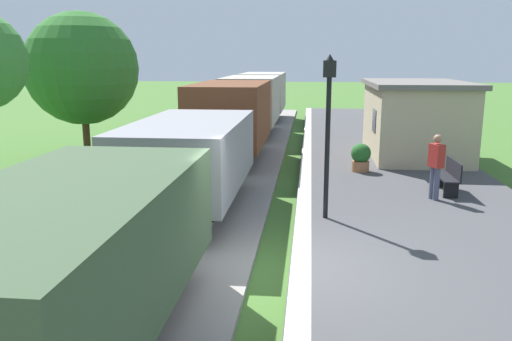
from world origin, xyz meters
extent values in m
plane|color=#3D6628|center=(0.00, 0.00, 0.00)|extent=(160.00, 160.00, 0.00)
cube|color=#424244|center=(3.20, 0.00, 0.12)|extent=(6.00, 60.00, 0.25)
cube|color=silver|center=(0.40, 0.00, 0.25)|extent=(0.36, 60.00, 0.01)
cube|color=gray|center=(-2.40, 0.00, 0.06)|extent=(3.80, 60.00, 0.12)
cube|color=slate|center=(-1.68, 0.00, 0.19)|extent=(0.07, 60.00, 0.14)
cube|color=slate|center=(-3.12, 0.00, 0.19)|extent=(0.07, 60.00, 0.14)
cube|color=#384C33|center=(-2.40, -2.96, 1.58)|extent=(2.50, 5.60, 1.60)
cube|color=black|center=(-2.40, -2.96, 0.93)|extent=(2.10, 5.15, 0.50)
cylinder|color=black|center=(-2.40, -1.17, 0.68)|extent=(1.56, 0.84, 0.84)
cylinder|color=black|center=(-2.40, -0.01, 0.93)|extent=(0.20, 0.30, 0.20)
cube|color=gray|center=(-2.40, 3.64, 1.58)|extent=(2.50, 5.60, 1.60)
cube|color=black|center=(-2.40, 3.64, 0.93)|extent=(2.10, 5.15, 0.50)
cylinder|color=black|center=(-2.40, 5.43, 0.68)|extent=(1.56, 0.84, 0.84)
cylinder|color=black|center=(-2.40, 1.85, 0.68)|extent=(1.56, 0.84, 0.84)
cylinder|color=black|center=(-2.40, 6.59, 0.93)|extent=(0.20, 0.30, 0.20)
cylinder|color=black|center=(-2.40, 0.69, 0.93)|extent=(0.20, 0.30, 0.20)
cube|color=brown|center=(-2.40, 10.24, 1.88)|extent=(2.50, 5.60, 2.20)
cube|color=black|center=(-2.40, 10.24, 0.93)|extent=(2.10, 5.15, 0.50)
cylinder|color=black|center=(-2.40, 12.03, 0.68)|extent=(1.56, 0.84, 0.84)
cylinder|color=black|center=(-2.40, 8.45, 0.68)|extent=(1.56, 0.84, 0.84)
cylinder|color=black|center=(-2.40, 13.19, 0.93)|extent=(0.20, 0.30, 0.20)
cylinder|color=black|center=(-2.40, 7.29, 0.93)|extent=(0.20, 0.30, 0.20)
cube|color=gray|center=(-2.40, 16.84, 1.88)|extent=(2.50, 5.60, 2.20)
cube|color=black|center=(-2.40, 16.84, 0.93)|extent=(2.10, 5.15, 0.50)
cylinder|color=black|center=(-2.40, 18.63, 0.68)|extent=(1.56, 0.84, 0.84)
cylinder|color=black|center=(-2.40, 15.05, 0.68)|extent=(1.56, 0.84, 0.84)
cylinder|color=black|center=(-2.40, 19.79, 0.93)|extent=(0.20, 0.30, 0.20)
cylinder|color=black|center=(-2.40, 13.89, 0.93)|extent=(0.20, 0.30, 0.20)
cube|color=gray|center=(-2.40, 23.44, 1.88)|extent=(2.50, 5.60, 2.20)
cube|color=black|center=(-2.40, 23.44, 0.93)|extent=(2.10, 5.15, 0.50)
cylinder|color=black|center=(-2.40, 25.23, 0.68)|extent=(1.56, 0.84, 0.84)
cylinder|color=black|center=(-2.40, 21.65, 0.68)|extent=(1.56, 0.84, 0.84)
cylinder|color=black|center=(-2.40, 26.39, 0.93)|extent=(0.20, 0.30, 0.20)
cylinder|color=black|center=(-2.40, 20.49, 0.93)|extent=(0.20, 0.30, 0.20)
cube|color=tan|center=(4.40, 11.30, 1.55)|extent=(3.20, 5.50, 2.60)
cube|color=#66605B|center=(4.40, 11.30, 2.94)|extent=(3.50, 5.80, 0.18)
cube|color=black|center=(2.79, 10.20, 1.68)|extent=(0.03, 0.90, 0.80)
cube|color=black|center=(4.23, 5.67, 0.69)|extent=(0.42, 1.50, 0.04)
cube|color=black|center=(4.42, 5.67, 0.93)|extent=(0.04, 1.50, 0.45)
cube|color=black|center=(4.23, 5.07, 0.46)|extent=(0.38, 0.06, 0.42)
cube|color=black|center=(4.23, 6.27, 0.46)|extent=(0.38, 0.06, 0.42)
cylinder|color=#474C66|center=(3.79, 4.82, 0.68)|extent=(0.15, 0.15, 0.86)
cylinder|color=#474C66|center=(3.72, 4.96, 0.68)|extent=(0.15, 0.15, 0.86)
cube|color=maroon|center=(3.76, 4.89, 1.41)|extent=(0.38, 0.45, 0.60)
sphere|color=#936B51|center=(3.76, 4.89, 1.85)|extent=(0.22, 0.22, 0.22)
cylinder|color=#9E6642|center=(2.17, 8.18, 0.42)|extent=(0.56, 0.56, 0.34)
sphere|color=#235B23|center=(2.17, 8.18, 0.85)|extent=(0.64, 0.64, 0.64)
cylinder|color=black|center=(0.90, 2.99, 1.85)|extent=(0.11, 0.11, 3.20)
cube|color=black|center=(0.90, 2.99, 3.63)|extent=(0.28, 0.28, 0.36)
sphere|color=#F2E5BF|center=(0.90, 2.99, 3.63)|extent=(0.20, 0.20, 0.20)
cone|color=black|center=(0.90, 2.99, 3.87)|extent=(0.20, 0.20, 0.16)
cylinder|color=#4C3823|center=(-8.39, 11.14, 0.92)|extent=(0.28, 0.28, 1.83)
sphere|color=#2D6B28|center=(-8.39, 11.14, 3.47)|extent=(4.36, 4.36, 4.36)
camera|label=1|loc=(0.50, -8.58, 3.85)|focal=36.34mm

